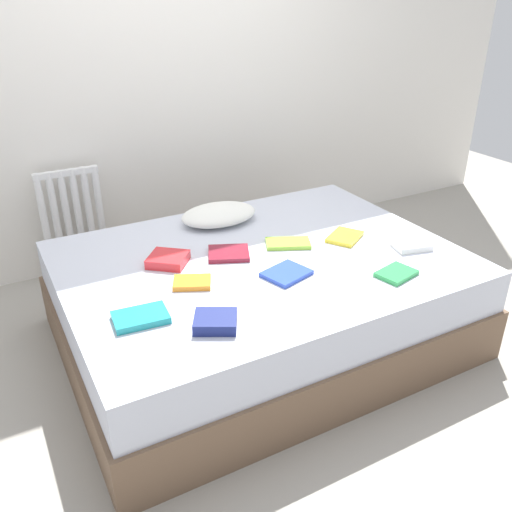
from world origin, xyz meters
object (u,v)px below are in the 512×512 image
textbook_lime (288,243)px  textbook_yellow (345,237)px  pillow (219,214)px  textbook_orange (192,282)px  bed (261,299)px  textbook_teal (141,317)px  textbook_navy (215,322)px  textbook_white (411,245)px  textbook_maroon (229,253)px  radiator (73,215)px  textbook_blue (286,274)px  textbook_red (168,259)px  textbook_green (396,274)px

textbook_lime → textbook_yellow: bearing=11.1°
pillow → textbook_orange: (-0.42, -0.60, -0.04)m
bed → textbook_teal: 0.81m
textbook_navy → textbook_teal: textbook_navy is taller
textbook_lime → textbook_white: bearing=-6.8°
textbook_teal → bed: bearing=26.3°
textbook_teal → textbook_orange: (0.30, 0.17, -0.00)m
bed → textbook_teal: (-0.72, -0.28, 0.27)m
textbook_orange → textbook_white: bearing=15.9°
pillow → textbook_navy: (-0.47, -0.96, -0.03)m
textbook_maroon → radiator: bearing=140.5°
textbook_blue → textbook_yellow: bearing=5.7°
bed → textbook_orange: textbook_orange is taller
textbook_red → textbook_teal: bearing=-83.6°
textbook_green → textbook_maroon: (-0.60, 0.57, 0.00)m
textbook_green → textbook_lime: (-0.27, 0.53, -0.00)m
textbook_navy → textbook_teal: (-0.25, 0.19, -0.01)m
textbook_maroon → textbook_red: 0.31m
textbook_white → textbook_green: bearing=-131.9°
textbook_orange → textbook_lime: textbook_orange is taller
bed → pillow: 0.58m
radiator → textbook_yellow: 1.72m
textbook_maroon → textbook_red: size_ratio=1.13×
textbook_teal → textbook_red: size_ratio=1.23×
textbook_red → textbook_green: bearing=4.4°
radiator → textbook_lime: bearing=-52.3°
textbook_navy → textbook_red: 0.61m
textbook_green → textbook_orange: size_ratio=1.06×
textbook_green → textbook_orange: bearing=143.3°
radiator → textbook_white: (1.44, -1.49, 0.08)m
textbook_navy → textbook_maroon: textbook_navy is taller
textbook_lime → textbook_white: (0.55, -0.34, 0.01)m
textbook_green → textbook_maroon: same height
pillow → textbook_lime: size_ratio=1.92×
textbook_lime → textbook_navy: bearing=-117.3°
pillow → textbook_teal: size_ratio=2.01×
textbook_navy → textbook_orange: textbook_navy is taller
textbook_maroon → textbook_white: 0.96m
textbook_green → textbook_red: textbook_red is taller
textbook_yellow → textbook_maroon: textbook_maroon is taller
bed → textbook_blue: (0.01, -0.23, 0.26)m
textbook_white → radiator: bearing=147.1°
textbook_blue → textbook_red: size_ratio=1.13×
textbook_yellow → textbook_maroon: bearing=137.5°
textbook_green → textbook_red: (-0.91, 0.63, 0.01)m
textbook_teal → textbook_red: 0.51m
bed → textbook_green: 0.72m
textbook_blue → textbook_white: (0.73, -0.06, 0.01)m
textbook_lime → textbook_white: 0.65m
bed → textbook_green: (0.47, -0.49, 0.26)m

